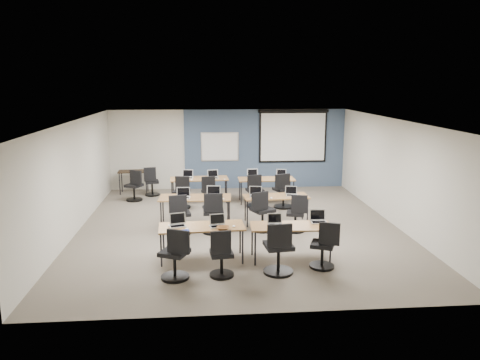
{
  "coord_description": "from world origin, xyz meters",
  "views": [
    {
      "loc": [
        -0.91,
        -11.31,
        3.64
      ],
      "look_at": [
        0.06,
        0.4,
        1.14
      ],
      "focal_mm": 35.0,
      "sensor_mm": 36.0,
      "label": 1
    }
  ],
  "objects": [
    {
      "name": "task_chair_9",
      "position": [
        -0.7,
        1.89,
        0.4
      ],
      "size": [
        0.5,
        0.49,
        0.97
      ],
      "rotation": [
        0.0,
        0.0,
        0.29
      ],
      "color": "black",
      "rests_on": "floor"
    },
    {
      "name": "task_chair_6",
      "position": [
        0.54,
        -0.33,
        0.43
      ],
      "size": [
        0.59,
        0.55,
        1.03
      ],
      "rotation": [
        0.0,
        0.0,
        0.43
      ],
      "color": "black",
      "rests_on": "floor"
    },
    {
      "name": "task_chair_4",
      "position": [
        -1.47,
        -0.41,
        0.42
      ],
      "size": [
        0.53,
        0.53,
        1.01
      ],
      "rotation": [
        0.0,
        0.0,
        0.18
      ],
      "color": "black",
      "rests_on": "floor"
    },
    {
      "name": "mouse_1",
      "position": [
        -0.29,
        -2.22,
        0.74
      ],
      "size": [
        0.09,
        0.11,
        0.03
      ],
      "primitive_type": "ellipsoid",
      "rotation": [
        0.0,
        0.0,
        -0.29
      ],
      "color": "white",
      "rests_on": "training_table_front_left"
    },
    {
      "name": "task_chair_10",
      "position": [
        0.61,
        1.91,
        0.41
      ],
      "size": [
        0.52,
        0.52,
        1.0
      ],
      "rotation": [
        0.0,
        0.0,
        0.2
      ],
      "color": "black",
      "rests_on": "floor"
    },
    {
      "name": "mouse_2",
      "position": [
        0.75,
        -2.36,
        0.74
      ],
      "size": [
        0.07,
        0.1,
        0.03
      ],
      "primitive_type": "ellipsoid",
      "rotation": [
        0.0,
        0.0,
        0.11
      ],
      "color": "white",
      "rests_on": "training_table_front_right"
    },
    {
      "name": "task_chair_7",
      "position": [
        1.37,
        -0.47,
        0.39
      ],
      "size": [
        0.48,
        0.48,
        0.96
      ],
      "rotation": [
        0.0,
        0.0,
        -0.25
      ],
      "color": "black",
      "rests_on": "floor"
    },
    {
      "name": "snack_plate",
      "position": [
        0.59,
        -2.3,
        0.74
      ],
      "size": [
        0.23,
        0.23,
        0.01
      ],
      "primitive_type": "cylinder",
      "rotation": [
        0.0,
        0.0,
        0.27
      ],
      "color": "white",
      "rests_on": "training_table_front_right"
    },
    {
      "name": "blue_accent_panel",
      "position": [
        1.25,
        4.47,
        1.35
      ],
      "size": [
        5.5,
        0.04,
        2.7
      ],
      "primitive_type": "cube",
      "color": "#3D5977",
      "rests_on": "wall_back"
    },
    {
      "name": "laptop_2",
      "position": [
        0.57,
        -2.18,
        0.79
      ],
      "size": [
        0.3,
        0.26,
        0.23
      ],
      "rotation": [
        0.0,
        0.0,
        -0.02
      ],
      "color": "silver",
      "rests_on": "training_table_front_right"
    },
    {
      "name": "training_table_back_left",
      "position": [
        -1.01,
        2.71,
        0.68
      ],
      "size": [
        1.75,
        0.73,
        0.73
      ],
      "rotation": [
        0.0,
        0.0,
        0.05
      ],
      "color": "brown",
      "rests_on": "floor"
    },
    {
      "name": "laptop_3",
      "position": [
        1.51,
        -2.04,
        0.79
      ],
      "size": [
        0.33,
        0.28,
        0.25
      ],
      "rotation": [
        0.0,
        0.0,
        -0.05
      ],
      "color": "#AFAFB6",
      "rests_on": "training_table_front_right"
    },
    {
      "name": "laptop_8",
      "position": [
        -1.35,
        2.78,
        0.79
      ],
      "size": [
        0.33,
        0.28,
        0.25
      ],
      "rotation": [
        0.0,
        0.0,
        -0.16
      ],
      "color": "#A6A7AD",
      "rests_on": "training_table_back_left"
    },
    {
      "name": "training_table_mid_right",
      "position": [
        0.98,
        0.3,
        0.68
      ],
      "size": [
        1.66,
        0.69,
        0.73
      ],
      "rotation": [
        0.0,
        0.0,
        0.06
      ],
      "color": "olive",
      "rests_on": "floor"
    },
    {
      "name": "laptop_11",
      "position": [
        1.54,
        2.69,
        0.79
      ],
      "size": [
        0.3,
        0.26,
        0.23
      ],
      "rotation": [
        0.0,
        0.0,
        -0.3
      ],
      "color": "silver",
      "rests_on": "training_table_back_right"
    },
    {
      "name": "mouse_3",
      "position": [
        1.66,
        -2.31,
        0.74
      ],
      "size": [
        0.07,
        0.1,
        0.03
      ],
      "primitive_type": "ellipsoid",
      "rotation": [
        0.0,
        0.0,
        0.12
      ],
      "color": "white",
      "rests_on": "training_table_front_right"
    },
    {
      "name": "laptop_5",
      "position": [
        -0.62,
        0.35,
        0.8
      ],
      "size": [
        0.36,
        0.3,
        0.27
      ],
      "rotation": [
        0.0,
        0.0,
        -0.15
      ],
      "color": "#BCBCBC",
      "rests_on": "training_table_mid_left"
    },
    {
      "name": "wall_left",
      "position": [
        -4.0,
        0.0,
        1.35
      ],
      "size": [
        0.04,
        9.0,
        2.7
      ],
      "primitive_type": "cube",
      "color": "beige",
      "rests_on": "ground"
    },
    {
      "name": "task_chair_11",
      "position": [
        1.43,
        1.75,
        0.43
      ],
      "size": [
        0.59,
        0.57,
        1.04
      ],
      "rotation": [
        0.0,
        0.0,
        0.34
      ],
      "color": "black",
      "rests_on": "floor"
    },
    {
      "name": "snack_bowl",
      "position": [
        -0.52,
        -2.4,
        0.77
      ],
      "size": [
        0.34,
        0.34,
        0.07
      ],
      "primitive_type": "imported",
      "rotation": [
        0.0,
        0.0,
        -0.13
      ],
      "color": "brown",
      "rests_on": "training_table_front_left"
    },
    {
      "name": "mouse_6",
      "position": [
        0.82,
        0.04,
        0.74
      ],
      "size": [
        0.08,
        0.11,
        0.04
      ],
      "primitive_type": "ellipsoid",
      "rotation": [
        0.0,
        0.0,
        0.13
      ],
      "color": "white",
      "rests_on": "training_table_mid_right"
    },
    {
      "name": "task_chair_8",
      "position": [
        -1.51,
        1.93,
        0.41
      ],
      "size": [
        0.5,
        0.5,
        0.98
      ],
      "rotation": [
        0.0,
        0.0,
        -0.18
      ],
      "color": "black",
      "rests_on": "floor"
    },
    {
      "name": "whiteboard",
      "position": [
        -0.3,
        4.43,
        1.45
      ],
      "size": [
        1.28,
        0.03,
        0.98
      ],
      "color": "silver",
      "rests_on": "wall_back"
    },
    {
      "name": "spare_chair_b",
      "position": [
        -3.0,
        2.93,
        0.4
      ],
      "size": [
        0.55,
        0.5,
        0.98
      ],
      "rotation": [
        0.0,
        0.0,
        -0.51
      ],
      "color": "black",
      "rests_on": "floor"
    },
    {
      "name": "training_table_back_right",
      "position": [
        1.03,
        2.49,
        0.68
      ],
      "size": [
        1.7,
        0.71,
        0.73
      ],
      "rotation": [
        0.0,
        0.0,
        -0.0
      ],
      "color": "brown",
      "rests_on": "floor"
    },
    {
      "name": "task_chair_0",
      "position": [
        -1.43,
        -3.06,
        0.42
      ],
      "size": [
        0.57,
        0.54,
        1.01
      ],
      "rotation": [
        0.0,
        0.0,
        -0.43
      ],
      "color": "black",
      "rests_on": "floor"
    },
    {
      "name": "wall_back",
      "position": [
        0.0,
        4.5,
        1.35
      ],
      "size": [
        8.0,
        0.04,
        2.7
      ],
      "primitive_type": "cube",
      "color": "beige",
      "rests_on": "ground"
    },
    {
      "name": "coffee_cup",
      "position": [
        0.57,
        -2.38,
        0.77
      ],
      "size": [
        0.09,
        0.09,
        0.06
      ],
      "primitive_type": "imported",
      "rotation": [
        0.0,
        0.0,
        -0.34
      ],
      "color": "white",
      "rests_on": "snack_plate"
    },
    {
      "name": "laptop_9",
      "position": [
        -0.59,
        2.67,
        0.79
      ],
      "size": [
        0.33,
        0.28,
        0.25
      ],
      "rotation": [
        0.0,
        0.0,
        0.22
      ],
      "color": "#B8B8C5",
      "rests_on": "training_table_back_left"
    },
    {
      "name": "mouse_11",
      "position": [
        1.74,
        2.56,
        0.74
      ],
      "size": [
        0.06,
        0.09,
        0.03
      ],
      "primitive_type": "ellipsoid",
      "rotation": [
        0.0,
        0.0,
        -0.07
      ],
      "color": "white",
      "rests_on": "training_table_back_right"
    },
    {
      "name": "training_table_front_left",
      "position": [
        -0.94,
        -2.11,
        0.68
      ],
      "size": [
        1.75,
        0.73,
        0.73
      ],
      "rotation": [
        0.0,
        0.0,
        0.06
      ],
      "color": "#9D6B36",
      "rests_on": "floor"
    },
    {
      "name": "laptop_7",
      "position": [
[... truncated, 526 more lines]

